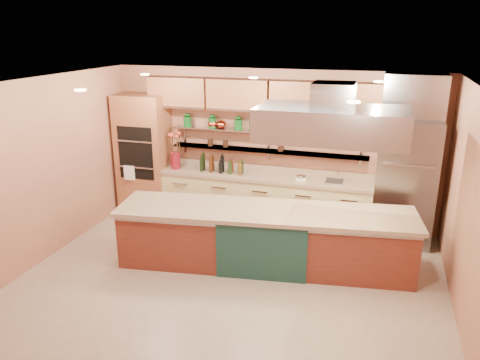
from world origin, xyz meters
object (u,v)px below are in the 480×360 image
(copper_kettle, at_px, (221,124))
(refrigerator, at_px, (405,183))
(flower_vase, at_px, (176,160))
(green_canister, at_px, (254,125))
(kitchen_scale, at_px, (301,177))
(island, at_px, (265,238))

(copper_kettle, bearing_deg, refrigerator, -4.02)
(flower_vase, relative_size, green_canister, 1.72)
(flower_vase, bearing_deg, green_canister, 8.52)
(kitchen_scale, distance_m, green_canister, 1.27)
(flower_vase, relative_size, copper_kettle, 1.76)
(island, bearing_deg, green_canister, 103.01)
(green_canister, bearing_deg, refrigerator, -4.94)
(refrigerator, distance_m, flower_vase, 4.13)
(kitchen_scale, bearing_deg, copper_kettle, 176.92)
(refrigerator, height_order, copper_kettle, refrigerator)
(island, bearing_deg, kitchen_scale, 71.75)
(green_canister, bearing_deg, kitchen_scale, -13.22)
(refrigerator, bearing_deg, flower_vase, 179.86)
(refrigerator, bearing_deg, island, -143.11)
(island, distance_m, green_canister, 2.29)
(refrigerator, distance_m, green_canister, 2.77)
(island, distance_m, kitchen_scale, 1.62)
(refrigerator, xyz_separation_m, island, (-2.00, -1.50, -0.60))
(island, bearing_deg, refrigerator, 28.95)
(kitchen_scale, relative_size, copper_kettle, 0.98)
(copper_kettle, bearing_deg, flower_vase, -165.53)
(copper_kettle, relative_size, green_canister, 0.97)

